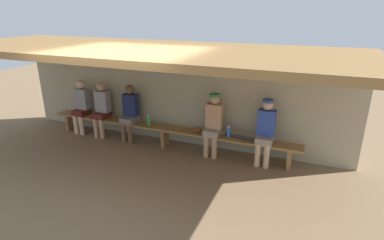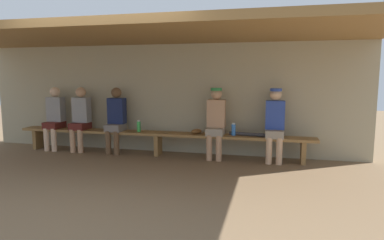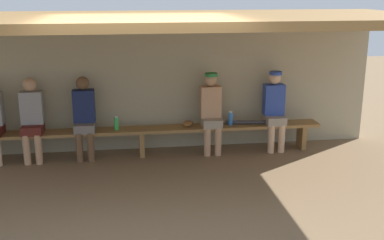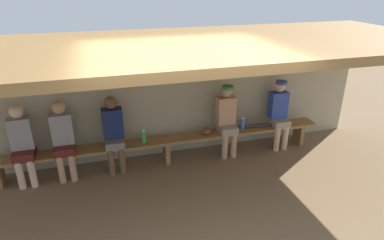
{
  "view_description": "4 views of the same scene",
  "coord_description": "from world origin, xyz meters",
  "px_view_note": "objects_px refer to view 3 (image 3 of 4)",
  "views": [
    {
      "loc": [
        3.04,
        -4.24,
        2.98
      ],
      "look_at": [
        0.84,
        1.13,
        0.88
      ],
      "focal_mm": 28.89,
      "sensor_mm": 36.0,
      "label": 1
    },
    {
      "loc": [
        2.17,
        -4.59,
        1.56
      ],
      "look_at": [
        0.76,
        1.28,
        0.76
      ],
      "focal_mm": 31.08,
      "sensor_mm": 36.0,
      "label": 2
    },
    {
      "loc": [
        -0.23,
        -5.97,
        2.7
      ],
      "look_at": [
        0.77,
        1.07,
        0.71
      ],
      "focal_mm": 44.7,
      "sensor_mm": 36.0,
      "label": 3
    },
    {
      "loc": [
        -1.04,
        -3.7,
        3.15
      ],
      "look_at": [
        0.42,
        1.31,
        0.88
      ],
      "focal_mm": 31.09,
      "sensor_mm": 36.0,
      "label": 4
    }
  ],
  "objects_px": {
    "bench": "(141,133)",
    "baseball_bat": "(249,122)",
    "player_near_post": "(274,107)",
    "water_bottle_blue": "(231,118)",
    "player_with_sunglasses": "(84,115)",
    "baseball_glove_tan": "(188,124)",
    "player_in_white": "(211,109)",
    "water_bottle_clear": "(116,123)",
    "player_in_red": "(32,116)"
  },
  "relations": [
    {
      "from": "bench",
      "to": "baseball_bat",
      "type": "relative_size",
      "value": 7.46
    },
    {
      "from": "player_near_post",
      "to": "water_bottle_blue",
      "type": "bearing_deg",
      "value": 179.35
    },
    {
      "from": "player_with_sunglasses",
      "to": "baseball_glove_tan",
      "type": "distance_m",
      "value": 1.69
    },
    {
      "from": "bench",
      "to": "player_in_white",
      "type": "distance_m",
      "value": 1.21
    },
    {
      "from": "bench",
      "to": "player_in_white",
      "type": "bearing_deg",
      "value": 0.18
    },
    {
      "from": "water_bottle_blue",
      "to": "baseball_bat",
      "type": "distance_m",
      "value": 0.33
    },
    {
      "from": "player_in_white",
      "to": "player_with_sunglasses",
      "type": "distance_m",
      "value": 2.06
    },
    {
      "from": "water_bottle_blue",
      "to": "bench",
      "type": "bearing_deg",
      "value": -179.54
    },
    {
      "from": "bench",
      "to": "player_with_sunglasses",
      "type": "bearing_deg",
      "value": 179.8
    },
    {
      "from": "player_near_post",
      "to": "player_with_sunglasses",
      "type": "xyz_separation_m",
      "value": [
        -3.14,
        -0.0,
        -0.02
      ]
    },
    {
      "from": "player_in_white",
      "to": "player_with_sunglasses",
      "type": "height_order",
      "value": "player_in_white"
    },
    {
      "from": "water_bottle_blue",
      "to": "baseball_bat",
      "type": "height_order",
      "value": "water_bottle_blue"
    },
    {
      "from": "player_with_sunglasses",
      "to": "water_bottle_clear",
      "type": "relative_size",
      "value": 5.79
    },
    {
      "from": "water_bottle_clear",
      "to": "baseball_glove_tan",
      "type": "xyz_separation_m",
      "value": [
        1.17,
        0.04,
        -0.06
      ]
    },
    {
      "from": "baseball_bat",
      "to": "player_in_red",
      "type": "bearing_deg",
      "value": -172.27
    },
    {
      "from": "player_in_red",
      "to": "water_bottle_blue",
      "type": "bearing_deg",
      "value": 0.16
    },
    {
      "from": "bench",
      "to": "baseball_glove_tan",
      "type": "bearing_deg",
      "value": 2.28
    },
    {
      "from": "water_bottle_blue",
      "to": "player_with_sunglasses",
      "type": "bearing_deg",
      "value": -179.79
    },
    {
      "from": "player_in_white",
      "to": "baseball_glove_tan",
      "type": "distance_m",
      "value": 0.45
    },
    {
      "from": "bench",
      "to": "player_in_red",
      "type": "relative_size",
      "value": 4.49
    },
    {
      "from": "water_bottle_clear",
      "to": "water_bottle_blue",
      "type": "xyz_separation_m",
      "value": [
        1.89,
        0.02,
        0.0
      ]
    },
    {
      "from": "bench",
      "to": "baseball_bat",
      "type": "bearing_deg",
      "value": -0.0
    },
    {
      "from": "bench",
      "to": "baseball_bat",
      "type": "distance_m",
      "value": 1.81
    },
    {
      "from": "player_with_sunglasses",
      "to": "water_bottle_blue",
      "type": "distance_m",
      "value": 2.4
    },
    {
      "from": "bench",
      "to": "water_bottle_blue",
      "type": "bearing_deg",
      "value": 0.46
    },
    {
      "from": "player_near_post",
      "to": "baseball_glove_tan",
      "type": "xyz_separation_m",
      "value": [
        -1.47,
        0.03,
        -0.24
      ]
    },
    {
      "from": "player_with_sunglasses",
      "to": "water_bottle_blue",
      "type": "bearing_deg",
      "value": 0.21
    },
    {
      "from": "water_bottle_clear",
      "to": "baseball_bat",
      "type": "xyz_separation_m",
      "value": [
        2.21,
        0.01,
        -0.08
      ]
    },
    {
      "from": "bench",
      "to": "player_with_sunglasses",
      "type": "distance_m",
      "value": 0.96
    },
    {
      "from": "bench",
      "to": "baseball_glove_tan",
      "type": "distance_m",
      "value": 0.78
    },
    {
      "from": "bench",
      "to": "water_bottle_clear",
      "type": "bearing_deg",
      "value": -178.31
    },
    {
      "from": "player_near_post",
      "to": "bench",
      "type": "bearing_deg",
      "value": -179.91
    },
    {
      "from": "player_in_white",
      "to": "baseball_glove_tan",
      "type": "height_order",
      "value": "player_in_white"
    },
    {
      "from": "player_near_post",
      "to": "water_bottle_clear",
      "type": "height_order",
      "value": "player_near_post"
    },
    {
      "from": "player_with_sunglasses",
      "to": "water_bottle_blue",
      "type": "height_order",
      "value": "player_with_sunglasses"
    },
    {
      "from": "player_near_post",
      "to": "player_in_red",
      "type": "relative_size",
      "value": 1.01
    },
    {
      "from": "player_with_sunglasses",
      "to": "player_in_white",
      "type": "bearing_deg",
      "value": 0.01
    },
    {
      "from": "player_in_red",
      "to": "baseball_bat",
      "type": "bearing_deg",
      "value": -0.05
    },
    {
      "from": "player_with_sunglasses",
      "to": "player_near_post",
      "type": "bearing_deg",
      "value": 0.01
    },
    {
      "from": "bench",
      "to": "player_near_post",
      "type": "height_order",
      "value": "player_near_post"
    },
    {
      "from": "player_in_red",
      "to": "water_bottle_clear",
      "type": "distance_m",
      "value": 1.32
    },
    {
      "from": "baseball_glove_tan",
      "to": "baseball_bat",
      "type": "bearing_deg",
      "value": 119.07
    },
    {
      "from": "bench",
      "to": "player_near_post",
      "type": "xyz_separation_m",
      "value": [
        2.24,
        0.0,
        0.36
      ]
    },
    {
      "from": "water_bottle_blue",
      "to": "baseball_bat",
      "type": "relative_size",
      "value": 0.29
    },
    {
      "from": "player_near_post",
      "to": "baseball_bat",
      "type": "bearing_deg",
      "value": -179.53
    },
    {
      "from": "player_with_sunglasses",
      "to": "baseball_bat",
      "type": "bearing_deg",
      "value": -0.07
    },
    {
      "from": "player_in_red",
      "to": "player_with_sunglasses",
      "type": "distance_m",
      "value": 0.81
    },
    {
      "from": "player_in_white",
      "to": "water_bottle_blue",
      "type": "bearing_deg",
      "value": 1.44
    },
    {
      "from": "bench",
      "to": "water_bottle_blue",
      "type": "xyz_separation_m",
      "value": [
        1.49,
        0.01,
        0.18
      ]
    },
    {
      "from": "player_in_red",
      "to": "baseball_glove_tan",
      "type": "relative_size",
      "value": 5.56
    }
  ]
}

